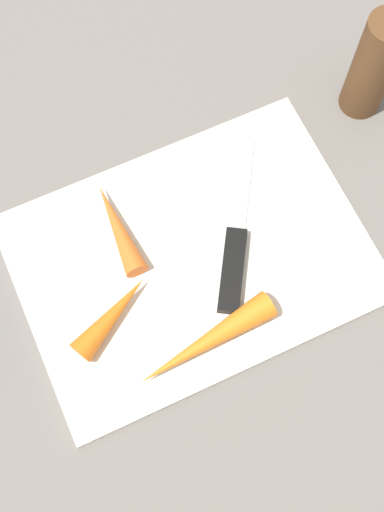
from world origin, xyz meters
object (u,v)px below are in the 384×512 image
carrot_medium (118,228)px  pepper_grinder (374,66)px  cutting_board (192,258)px  knife (234,259)px  carrot_shortest (112,315)px  carrot_longest (206,342)px

carrot_medium → pepper_grinder: 0.32m
cutting_board → knife: knife is taller
pepper_grinder → cutting_board: bearing=20.4°
cutting_board → pepper_grinder: bearing=-159.6°
carrot_medium → cutting_board: bearing=-133.6°
pepper_grinder → knife: bearing=28.3°
cutting_board → carrot_medium: bearing=-44.0°
pepper_grinder → carrot_medium: bearing=7.0°
cutting_board → carrot_shortest: bearing=15.7°
carrot_medium → carrot_longest: carrot_longest is taller
carrot_shortest → carrot_longest: bearing=-68.0°
carrot_medium → carrot_shortest: bearing=154.6°
cutting_board → knife: size_ratio=1.99×
cutting_board → knife: 0.04m
carrot_medium → pepper_grinder: (-0.32, -0.04, 0.04)m
carrot_shortest → pepper_grinder: bearing=-7.6°
carrot_medium → carrot_shortest: carrot_shortest is taller
carrot_medium → carrot_longest: (-0.03, 0.15, 0.00)m
carrot_shortest → pepper_grinder: pepper_grinder is taller
carrot_longest → pepper_grinder: pepper_grinder is taller
cutting_board → carrot_shortest: size_ratio=3.67×
knife → carrot_longest: 0.10m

